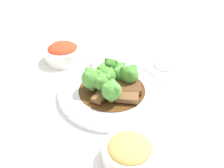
# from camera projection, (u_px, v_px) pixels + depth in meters

# --- Properties ---
(ground_plane) EXTENTS (4.00, 4.00, 0.00)m
(ground_plane) POSITION_uv_depth(u_px,v_px,m) (112.00, 94.00, 0.72)
(ground_plane) COLOR white
(main_plate) EXTENTS (0.29, 0.29, 0.02)m
(main_plate) POSITION_uv_depth(u_px,v_px,m) (112.00, 91.00, 0.71)
(main_plate) COLOR white
(main_plate) RESTS_ON ground_plane
(beef_strip_0) EXTENTS (0.06, 0.05, 0.01)m
(beef_strip_0) POSITION_uv_depth(u_px,v_px,m) (100.00, 96.00, 0.67)
(beef_strip_0) COLOR brown
(beef_strip_0) RESTS_ON main_plate
(beef_strip_1) EXTENTS (0.05, 0.06, 0.01)m
(beef_strip_1) POSITION_uv_depth(u_px,v_px,m) (131.00, 89.00, 0.69)
(beef_strip_1) COLOR #56331E
(beef_strip_1) RESTS_ON main_plate
(beef_strip_2) EXTENTS (0.05, 0.07, 0.01)m
(beef_strip_2) POSITION_uv_depth(u_px,v_px,m) (117.00, 87.00, 0.70)
(beef_strip_2) COLOR brown
(beef_strip_2) RESTS_ON main_plate
(beef_strip_3) EXTENTS (0.05, 0.06, 0.01)m
(beef_strip_3) POSITION_uv_depth(u_px,v_px,m) (128.00, 97.00, 0.67)
(beef_strip_3) COLOR brown
(beef_strip_3) RESTS_ON main_plate
(broccoli_floret_0) EXTENTS (0.05, 0.05, 0.05)m
(broccoli_floret_0) POSITION_uv_depth(u_px,v_px,m) (107.00, 76.00, 0.70)
(broccoli_floret_0) COLOR #8EB756
(broccoli_floret_0) RESTS_ON main_plate
(broccoli_floret_1) EXTENTS (0.04, 0.04, 0.04)m
(broccoli_floret_1) POSITION_uv_depth(u_px,v_px,m) (103.00, 70.00, 0.73)
(broccoli_floret_1) COLOR #8EB756
(broccoli_floret_1) RESTS_ON main_plate
(broccoli_floret_2) EXTENTS (0.06, 0.06, 0.06)m
(broccoli_floret_2) POSITION_uv_depth(u_px,v_px,m) (92.00, 78.00, 0.68)
(broccoli_floret_2) COLOR #7FA84C
(broccoli_floret_2) RESTS_ON main_plate
(broccoli_floret_3) EXTENTS (0.05, 0.05, 0.05)m
(broccoli_floret_3) POSITION_uv_depth(u_px,v_px,m) (129.00, 74.00, 0.71)
(broccoli_floret_3) COLOR #7FA84C
(broccoli_floret_3) RESTS_ON main_plate
(broccoli_floret_4) EXTENTS (0.05, 0.05, 0.06)m
(broccoli_floret_4) POSITION_uv_depth(u_px,v_px,m) (112.00, 90.00, 0.65)
(broccoli_floret_4) COLOR #8EB756
(broccoli_floret_4) RESTS_ON main_plate
(broccoli_floret_5) EXTENTS (0.05, 0.05, 0.05)m
(broccoli_floret_5) POSITION_uv_depth(u_px,v_px,m) (102.00, 81.00, 0.68)
(broccoli_floret_5) COLOR #8EB756
(broccoli_floret_5) RESTS_ON main_plate
(broccoli_floret_6) EXTENTS (0.04, 0.04, 0.04)m
(broccoli_floret_6) POSITION_uv_depth(u_px,v_px,m) (120.00, 69.00, 0.74)
(broccoli_floret_6) COLOR #7FA84C
(broccoli_floret_6) RESTS_ON main_plate
(broccoli_floret_7) EXTENTS (0.04, 0.04, 0.04)m
(broccoli_floret_7) POSITION_uv_depth(u_px,v_px,m) (120.00, 73.00, 0.72)
(broccoli_floret_7) COLOR #7FA84C
(broccoli_floret_7) RESTS_ON main_plate
(broccoli_floret_8) EXTENTS (0.04, 0.04, 0.05)m
(broccoli_floret_8) POSITION_uv_depth(u_px,v_px,m) (111.00, 65.00, 0.74)
(broccoli_floret_8) COLOR #7FA84C
(broccoli_floret_8) RESTS_ON main_plate
(serving_spoon) EXTENTS (0.24, 0.09, 0.01)m
(serving_spoon) POSITION_uv_depth(u_px,v_px,m) (98.00, 69.00, 0.77)
(serving_spoon) COLOR silver
(serving_spoon) RESTS_ON main_plate
(side_bowl_kimchi) EXTENTS (0.12, 0.12, 0.06)m
(side_bowl_kimchi) POSITION_uv_depth(u_px,v_px,m) (63.00, 52.00, 0.84)
(side_bowl_kimchi) COLOR white
(side_bowl_kimchi) RESTS_ON ground_plane
(side_bowl_appetizer) EXTENTS (0.11, 0.11, 0.05)m
(side_bowl_appetizer) POSITION_uv_depth(u_px,v_px,m) (129.00, 152.00, 0.53)
(side_bowl_appetizer) COLOR white
(side_bowl_appetizer) RESTS_ON ground_plane
(sauce_dish) EXTENTS (0.08, 0.08, 0.01)m
(sauce_dish) POSITION_uv_depth(u_px,v_px,m) (167.00, 63.00, 0.83)
(sauce_dish) COLOR white
(sauce_dish) RESTS_ON ground_plane
(paper_napkin) EXTENTS (0.13, 0.10, 0.01)m
(paper_napkin) POSITION_uv_depth(u_px,v_px,m) (199.00, 99.00, 0.70)
(paper_napkin) COLOR white
(paper_napkin) RESTS_ON ground_plane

